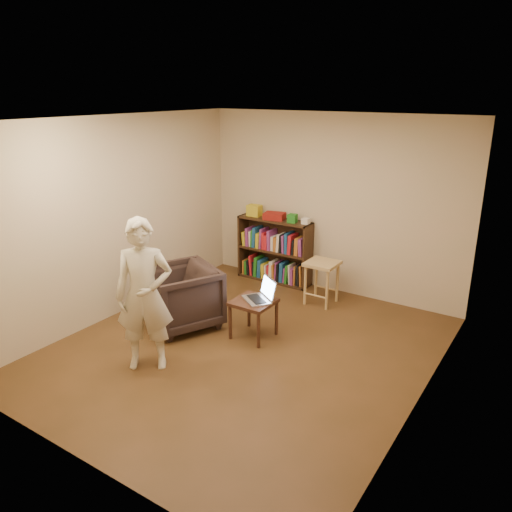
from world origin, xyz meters
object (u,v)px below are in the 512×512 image
Objects in this scene: laptop at (261,295)px; stool at (322,270)px; armchair at (181,297)px; side_table at (253,307)px; bookshelf at (275,254)px; person at (144,295)px.

stool is at bearing 116.73° from laptop.
side_table is at bearing 40.55° from armchair.
bookshelf is 1.09m from stool.
armchair is 0.52× the size of person.
person is at bearing -116.59° from side_table.
bookshelf reaches higher than side_table.
armchair is at bearing -165.18° from side_table.
laptop is at bearing -97.66° from stool.
person reaches higher than side_table.
side_table is 1.01× the size of laptop.
bookshelf is 2.03m from armchair.
person is (-0.83, -2.56, 0.34)m from stool.
stool is at bearing 35.75° from person.
laptop is 0.29× the size of person.
stool is 1.29× the size of laptop.
bookshelf is 2.99m from person.
bookshelf is 1.38× the size of armchair.
laptop reaches higher than side_table.
person is at bearing -83.26° from laptop.
person is (-0.66, -1.25, 0.29)m from laptop.
person reaches higher than bookshelf.
bookshelf reaches higher than armchair.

